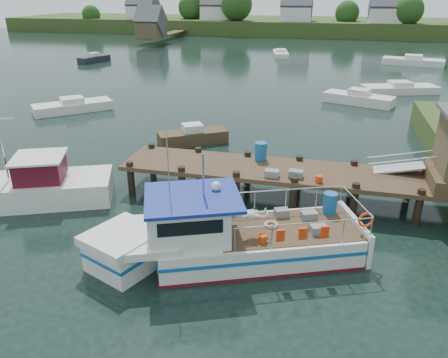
% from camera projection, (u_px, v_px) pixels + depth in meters
% --- Properties ---
extents(ground_plane, '(160.00, 160.00, 0.00)m').
position_uv_depth(ground_plane, '(252.00, 194.00, 20.51)').
color(ground_plane, black).
extents(far_shore, '(140.00, 42.55, 9.22)m').
position_uv_depth(far_shore, '(322.00, 24.00, 93.03)').
color(far_shore, '#34481D').
rests_on(far_shore, ground).
extents(dock, '(16.60, 3.00, 4.78)m').
position_uv_depth(dock, '(407.00, 161.00, 18.21)').
color(dock, '#483422').
rests_on(dock, ground).
extents(lobster_boat, '(9.65, 5.91, 4.80)m').
position_uv_depth(lobster_boat, '(224.00, 238.00, 15.24)').
color(lobster_boat, silver).
rests_on(lobster_boat, ground).
extents(work_boat, '(8.31, 5.16, 4.48)m').
position_uv_depth(work_boat, '(21.00, 188.00, 19.47)').
color(work_boat, silver).
rests_on(work_boat, ground).
extents(moored_rowboat, '(4.35, 3.50, 1.23)m').
position_uv_depth(moored_rowboat, '(193.00, 136.00, 27.09)').
color(moored_rowboat, '#483422').
rests_on(moored_rowboat, ground).
extents(moored_far, '(7.67, 3.89, 1.25)m').
position_uv_depth(moored_far, '(413.00, 61.00, 55.31)').
color(moored_far, silver).
rests_on(moored_far, ground).
extents(moored_a, '(5.71, 5.51, 1.09)m').
position_uv_depth(moored_a, '(73.00, 106.00, 34.30)').
color(moored_a, silver).
rests_on(moored_a, ground).
extents(moored_b, '(5.97, 3.82, 1.25)m').
position_uv_depth(moored_b, '(358.00, 98.00, 36.48)').
color(moored_b, silver).
rests_on(moored_b, ground).
extents(moored_c, '(7.12, 4.27, 1.06)m').
position_uv_depth(moored_c, '(400.00, 89.00, 40.36)').
color(moored_c, silver).
rests_on(moored_c, ground).
extents(moored_d, '(2.96, 5.97, 0.97)m').
position_uv_depth(moored_d, '(281.00, 53.00, 62.89)').
color(moored_d, silver).
rests_on(moored_d, ground).
extents(moored_e, '(2.84, 4.68, 1.22)m').
position_uv_depth(moored_e, '(94.00, 59.00, 57.38)').
color(moored_e, black).
rests_on(moored_e, ground).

